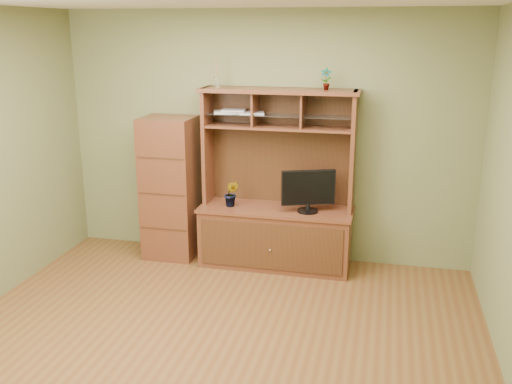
% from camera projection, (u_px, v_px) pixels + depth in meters
% --- Properties ---
extents(room, '(4.54, 4.04, 2.74)m').
position_uv_depth(room, '(209.00, 185.00, 4.34)').
color(room, brown).
rests_on(room, ground).
extents(media_hutch, '(1.66, 0.61, 1.90)m').
position_uv_depth(media_hutch, '(276.00, 218.00, 6.14)').
color(media_hutch, '#4F2816').
rests_on(media_hutch, room).
extents(monitor, '(0.54, 0.24, 0.45)m').
position_uv_depth(monitor, '(308.00, 190.00, 5.89)').
color(monitor, black).
rests_on(monitor, media_hutch).
extents(orchid_plant, '(0.17, 0.14, 0.29)m').
position_uv_depth(orchid_plant, '(232.00, 194.00, 6.09)').
color(orchid_plant, '#2F511B').
rests_on(orchid_plant, media_hutch).
extents(top_plant, '(0.12, 0.08, 0.22)m').
position_uv_depth(top_plant, '(326.00, 79.00, 5.70)').
color(top_plant, '#296322').
rests_on(top_plant, media_hutch).
extents(reed_diffuser, '(0.06, 0.06, 0.30)m').
position_uv_depth(reed_diffuser, '(217.00, 76.00, 5.94)').
color(reed_diffuser, silver).
rests_on(reed_diffuser, media_hutch).
extents(magazines, '(0.57, 0.27, 0.04)m').
position_uv_depth(magazines, '(237.00, 112.00, 6.00)').
color(magazines, '#BBBBC0').
rests_on(magazines, media_hutch).
extents(side_cabinet, '(0.56, 0.51, 1.58)m').
position_uv_depth(side_cabinet, '(170.00, 188.00, 6.33)').
color(side_cabinet, '#4F2816').
rests_on(side_cabinet, room).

